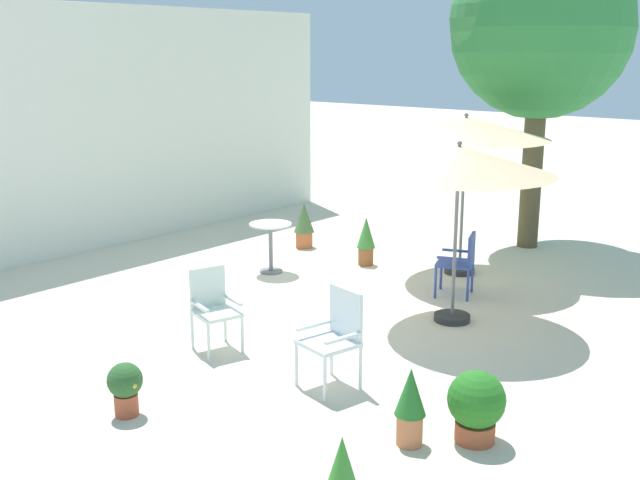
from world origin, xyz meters
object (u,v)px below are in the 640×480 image
(shade_tree, at_px, (541,28))
(patio_umbrella_0, at_px, (466,130))
(potted_plant_5, at_px, (304,224))
(patio_chair_0, at_px, (213,304))
(patio_chair_2, at_px, (336,332))
(potted_plant_0, at_px, (366,239))
(cafe_table_0, at_px, (271,239))
(potted_plant_2, at_px, (125,386))
(potted_plant_3, at_px, (476,404))
(patio_chair_1, at_px, (461,260))
(patio_umbrella_1, at_px, (459,162))
(potted_plant_1, at_px, (410,404))

(shade_tree, xyz_separation_m, patio_umbrella_0, (-2.19, 0.01, -1.43))
(patio_umbrella_0, xyz_separation_m, potted_plant_5, (-0.35, 2.76, -1.71))
(patio_chair_0, xyz_separation_m, patio_chair_2, (0.13, -1.63, 0.04))
(patio_chair_2, distance_m, potted_plant_0, 4.38)
(cafe_table_0, xyz_separation_m, potted_plant_5, (1.42, 0.60, -0.10))
(potted_plant_0, relative_size, potted_plant_2, 1.50)
(shade_tree, xyz_separation_m, potted_plant_3, (-6.50, -2.66, -3.21))
(patio_chair_1, relative_size, patio_chair_2, 0.88)
(cafe_table_0, distance_m, potted_plant_3, 5.46)
(patio_chair_2, bearing_deg, potted_plant_3, -93.56)
(patio_umbrella_1, relative_size, potted_plant_1, 3.27)
(patio_umbrella_1, bearing_deg, patio_chair_0, 148.11)
(patio_chair_2, distance_m, potted_plant_3, 1.62)
(potted_plant_3, bearing_deg, potted_plant_5, 53.90)
(patio_chair_1, xyz_separation_m, potted_plant_3, (-3.37, -2.12, -0.17))
(patio_umbrella_0, distance_m, patio_chair_1, 1.95)
(patio_chair_1, height_order, potted_plant_5, patio_chair_1)
(shade_tree, height_order, cafe_table_0, shade_tree)
(shade_tree, relative_size, cafe_table_0, 6.67)
(patio_umbrella_1, relative_size, patio_chair_1, 2.63)
(patio_chair_1, distance_m, potted_plant_3, 3.98)
(patio_umbrella_0, bearing_deg, cafe_table_0, 129.42)
(potted_plant_0, bearing_deg, potted_plant_1, -139.18)
(potted_plant_5, bearing_deg, potted_plant_1, -130.92)
(shade_tree, relative_size, patio_chair_2, 5.12)
(patio_chair_1, bearing_deg, cafe_table_0, 107.07)
(patio_umbrella_0, relative_size, patio_umbrella_1, 1.06)
(patio_chair_0, height_order, patio_chair_2, patio_chair_2)
(patio_chair_1, bearing_deg, shade_tree, 9.75)
(patio_chair_2, height_order, potted_plant_0, patio_chair_2)
(patio_chair_0, relative_size, potted_plant_1, 1.32)
(potted_plant_2, bearing_deg, potted_plant_0, 14.15)
(patio_umbrella_1, bearing_deg, patio_chair_1, 25.33)
(patio_umbrella_1, xyz_separation_m, potted_plant_3, (-2.45, -1.68, -1.61))
(patio_chair_0, bearing_deg, cafe_table_0, 31.92)
(potted_plant_2, bearing_deg, potted_plant_5, 26.57)
(shade_tree, relative_size, patio_umbrella_0, 2.08)
(potted_plant_1, xyz_separation_m, potted_plant_3, (0.41, -0.39, -0.03))
(shade_tree, bearing_deg, potted_plant_0, 153.91)
(cafe_table_0, bearing_deg, potted_plant_0, -34.10)
(shade_tree, distance_m, potted_plant_3, 7.72)
(cafe_table_0, distance_m, patio_chair_0, 3.03)
(patio_umbrella_1, xyz_separation_m, potted_plant_1, (-2.86, -1.30, -1.58))
(patio_umbrella_1, bearing_deg, patio_chair_2, -178.00)
(patio_umbrella_1, height_order, cafe_table_0, patio_umbrella_1)
(potted_plant_0, bearing_deg, potted_plant_3, -133.31)
(patio_umbrella_1, relative_size, potted_plant_0, 3.00)
(patio_umbrella_0, height_order, potted_plant_1, patio_umbrella_0)
(potted_plant_3, bearing_deg, patio_chair_2, 86.44)
(patio_chair_2, bearing_deg, potted_plant_1, -112.82)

